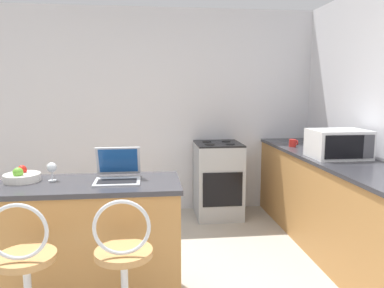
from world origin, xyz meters
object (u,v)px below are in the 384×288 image
laptop (118,172)px  mug_red (293,143)px  microwave (338,144)px  wine_glass_tall (52,168)px  stove_range (218,180)px  bar_stool_far (124,283)px  fruit_bowl (22,176)px  toaster (319,142)px

laptop → mug_red: (1.88, 1.39, -0.02)m
microwave → wine_glass_tall: microwave is taller
laptop → stove_range: 2.16m
microwave → mug_red: microwave is taller
bar_stool_far → laptop: 0.82m
fruit_bowl → microwave: bearing=12.8°
bar_stool_far → toaster: toaster is taller
fruit_bowl → wine_glass_tall: size_ratio=1.88×
toaster → wine_glass_tall: toaster is taller
bar_stool_far → mug_red: size_ratio=10.04×
laptop → fruit_bowl: (-0.69, 0.05, -0.02)m
bar_stool_far → laptop: bearing=96.6°
microwave → fruit_bowl: bearing=-167.2°
bar_stool_far → wine_glass_tall: size_ratio=7.32×
toaster → fruit_bowl: toaster is taller
toaster → wine_glass_tall: bearing=-156.7°
microwave → wine_glass_tall: bearing=-165.9°
bar_stool_far → stove_range: size_ratio=1.06×
toaster → stove_range: (-0.98, 0.67, -0.55)m
toaster → wine_glass_tall: size_ratio=2.07×
bar_stool_far → stove_range: bar_stool_far is taller
stove_range → microwave: bearing=-49.6°
toaster → laptop: bearing=-151.4°
bar_stool_far → mug_red: bearing=48.1°
fruit_bowl → mug_red: fruit_bowl is taller
microwave → mug_red: 0.75m
toaster → mug_red: toaster is taller
microwave → laptop: bearing=-162.0°
stove_range → fruit_bowl: size_ratio=3.69×
bar_stool_far → mug_red: 2.75m
microwave → toaster: microwave is taller
mug_red → bar_stool_far: bearing=-131.9°
laptop → fruit_bowl: bearing=176.2°
toaster → wine_glass_tall: 2.76m
toaster → mug_red: (-0.18, 0.27, -0.04)m
mug_red → laptop: bearing=-143.5°
toaster → fruit_bowl: bearing=-158.5°
mug_red → stove_range: bearing=153.3°
wine_glass_tall → mug_red: size_ratio=1.37×
bar_stool_far → microwave: bearing=33.1°
toaster → mug_red: bearing=124.9°
laptop → fruit_bowl: size_ratio=1.27×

